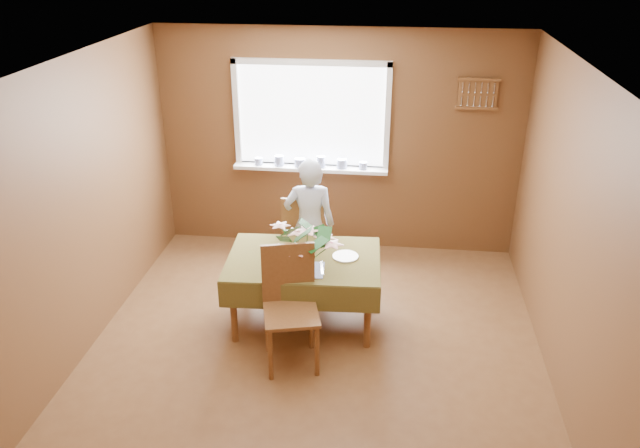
# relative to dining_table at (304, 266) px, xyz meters

# --- Properties ---
(floor) EXTENTS (4.50, 4.50, 0.00)m
(floor) POSITION_rel_dining_table_xyz_m (0.16, -0.59, -0.60)
(floor) COLOR brown
(floor) RESTS_ON ground
(ceiling) EXTENTS (4.50, 4.50, 0.00)m
(ceiling) POSITION_rel_dining_table_xyz_m (0.16, -0.59, 1.90)
(ceiling) COLOR white
(ceiling) RESTS_ON wall_back
(wall_back) EXTENTS (4.00, 0.00, 4.00)m
(wall_back) POSITION_rel_dining_table_xyz_m (0.16, 1.66, 0.65)
(wall_back) COLOR brown
(wall_back) RESTS_ON floor
(wall_front) EXTENTS (4.00, 0.00, 4.00)m
(wall_front) POSITION_rel_dining_table_xyz_m (0.16, -2.84, 0.65)
(wall_front) COLOR brown
(wall_front) RESTS_ON floor
(wall_left) EXTENTS (0.00, 4.50, 4.50)m
(wall_left) POSITION_rel_dining_table_xyz_m (-1.84, -0.59, 0.65)
(wall_left) COLOR brown
(wall_left) RESTS_ON floor
(wall_right) EXTENTS (0.00, 4.50, 4.50)m
(wall_right) POSITION_rel_dining_table_xyz_m (2.16, -0.59, 0.65)
(wall_right) COLOR brown
(wall_right) RESTS_ON floor
(window_assembly) EXTENTS (1.72, 0.20, 1.22)m
(window_assembly) POSITION_rel_dining_table_xyz_m (-0.14, 1.60, 0.75)
(window_assembly) COLOR white
(window_assembly) RESTS_ON wall_back
(spoon_rack) EXTENTS (0.44, 0.05, 0.33)m
(spoon_rack) POSITION_rel_dining_table_xyz_m (1.61, 1.62, 1.25)
(spoon_rack) COLOR brown
(spoon_rack) RESTS_ON wall_back
(dining_table) EXTENTS (1.44, 1.02, 0.68)m
(dining_table) POSITION_rel_dining_table_xyz_m (0.00, 0.00, 0.00)
(dining_table) COLOR brown
(dining_table) RESTS_ON floor
(chair_far) EXTENTS (0.45, 0.45, 0.99)m
(chair_far) POSITION_rel_dining_table_xyz_m (-0.11, 0.76, -0.06)
(chair_far) COLOR brown
(chair_far) RESTS_ON floor
(chair_near) EXTENTS (0.55, 0.55, 1.05)m
(chair_near) POSITION_rel_dining_table_xyz_m (-0.04, -0.56, -0.03)
(chair_near) COLOR brown
(chair_near) RESTS_ON floor
(seated_woman) EXTENTS (0.55, 0.40, 1.41)m
(seated_woman) POSITION_rel_dining_table_xyz_m (-0.03, 0.64, 0.11)
(seated_woman) COLOR white
(seated_woman) RESTS_ON floor
(flower_bouquet) EXTENTS (0.51, 0.51, 0.43)m
(flower_bouquet) POSITION_rel_dining_table_xyz_m (0.05, -0.23, 0.36)
(flower_bouquet) COLOR white
(flower_bouquet) RESTS_ON dining_table
(side_plate) EXTENTS (0.28, 0.28, 0.01)m
(side_plate) POSITION_rel_dining_table_xyz_m (0.38, 0.07, 0.09)
(side_plate) COLOR white
(side_plate) RESTS_ON dining_table
(table_knife) EXTENTS (0.06, 0.24, 0.00)m
(table_knife) POSITION_rel_dining_table_xyz_m (0.19, -0.17, 0.09)
(table_knife) COLOR silver
(table_knife) RESTS_ON dining_table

